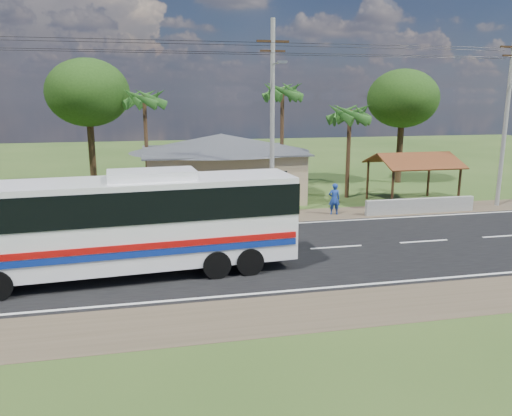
{
  "coord_description": "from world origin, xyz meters",
  "views": [
    {
      "loc": [
        -3.85,
        -20.99,
        6.9
      ],
      "look_at": [
        0.88,
        1.0,
        1.84
      ],
      "focal_mm": 35.0,
      "sensor_mm": 36.0,
      "label": 1
    }
  ],
  "objects_px": {
    "coach_bus": "(125,217)",
    "person": "(334,199)",
    "motorcycle": "(206,208)",
    "waiting_shed": "(413,162)"
  },
  "relations": [
    {
      "from": "coach_bus",
      "to": "person",
      "type": "height_order",
      "value": "coach_bus"
    },
    {
      "from": "coach_bus",
      "to": "motorcycle",
      "type": "bearing_deg",
      "value": 62.43
    },
    {
      "from": "waiting_shed",
      "to": "person",
      "type": "bearing_deg",
      "value": -160.89
    },
    {
      "from": "waiting_shed",
      "to": "motorcycle",
      "type": "bearing_deg",
      "value": -177.28
    },
    {
      "from": "person",
      "to": "motorcycle",
      "type": "bearing_deg",
      "value": -3.65
    },
    {
      "from": "motorcycle",
      "to": "person",
      "type": "distance_m",
      "value": 7.64
    },
    {
      "from": "waiting_shed",
      "to": "person",
      "type": "height_order",
      "value": "waiting_shed"
    },
    {
      "from": "coach_bus",
      "to": "person",
      "type": "relative_size",
      "value": 7.16
    },
    {
      "from": "coach_bus",
      "to": "motorcycle",
      "type": "height_order",
      "value": "coach_bus"
    },
    {
      "from": "waiting_shed",
      "to": "person",
      "type": "xyz_separation_m",
      "value": [
        -6.21,
        -2.15,
        -1.79
      ]
    }
  ]
}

